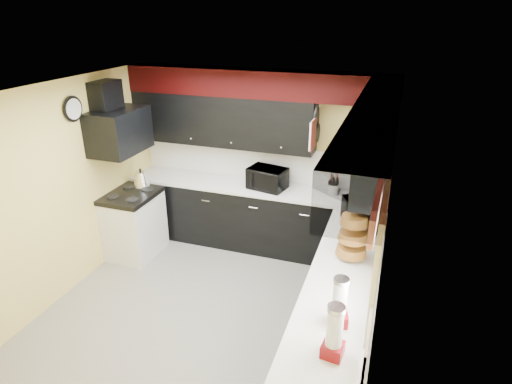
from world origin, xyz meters
TOP-DOWN VIEW (x-y plane):
  - ground at (0.00, 0.00)m, footprint 3.60×3.60m
  - wall_back at (0.00, 1.80)m, footprint 3.60×0.06m
  - wall_right at (1.80, 0.00)m, footprint 0.06×3.60m
  - wall_left at (-1.80, 0.00)m, footprint 0.06×3.60m
  - ceiling at (0.00, 0.00)m, footprint 3.60×3.60m
  - cab_back at (0.00, 1.50)m, footprint 3.60×0.60m
  - cab_right at (1.50, -0.30)m, footprint 0.60×3.00m
  - counter_back at (0.00, 1.50)m, footprint 3.62×0.64m
  - counter_right at (1.50, -0.30)m, footprint 0.64×3.02m
  - splash_back at (0.00, 1.79)m, footprint 3.60×0.02m
  - splash_right at (1.79, 0.00)m, footprint 0.02×3.60m
  - upper_back at (-0.50, 1.62)m, footprint 2.60×0.35m
  - upper_right at (1.62, 0.90)m, footprint 0.35×1.80m
  - soffit_back at (0.00, 1.62)m, footprint 3.60×0.36m
  - soffit_right at (1.62, -0.18)m, footprint 0.36×3.24m
  - stove at (-1.50, 0.75)m, footprint 0.60×0.75m
  - cooktop at (-1.50, 0.75)m, footprint 0.62×0.77m
  - hood at (-1.55, 0.75)m, footprint 0.50×0.78m
  - hood_duct at (-1.68, 0.75)m, footprint 0.24×0.40m
  - window at (1.79, -0.90)m, footprint 0.03×0.86m
  - valance at (1.73, -0.90)m, footprint 0.04×0.88m
  - pan_top at (0.82, 1.55)m, footprint 0.03×0.22m
  - pan_mid at (0.82, 1.42)m, footprint 0.03×0.28m
  - pan_low at (0.82, 1.68)m, footprint 0.03×0.24m
  - cut_board at (0.83, 1.30)m, footprint 0.03×0.26m
  - baskets at (1.52, 0.05)m, footprint 0.27×0.27m
  - clock at (-1.77, 0.25)m, footprint 0.03×0.30m
  - deco_plate at (1.77, -0.35)m, footprint 0.03×0.24m
  - toaster_oven at (0.20, 1.47)m, footprint 0.57×0.51m
  - microwave at (1.55, 0.76)m, footprint 0.52×0.61m
  - utensil_crock at (1.10, 1.53)m, footprint 0.18×0.18m
  - knife_block at (1.10, 1.57)m, footprint 0.12×0.15m
  - kettle at (-1.51, 1.04)m, footprint 0.30×0.30m
  - dispenser_a at (1.55, -0.97)m, footprint 0.18×0.18m
  - dispenser_b at (1.56, -1.32)m, footprint 0.16×0.16m

SIDE VIEW (x-z plane):
  - ground at x=0.00m, z-range 0.00..0.00m
  - stove at x=-1.50m, z-range 0.00..0.86m
  - cab_back at x=0.00m, z-range 0.00..0.90m
  - cab_right at x=1.50m, z-range 0.00..0.90m
  - cooktop at x=-1.50m, z-range 0.86..0.92m
  - counter_back at x=0.00m, z-range 0.90..0.94m
  - counter_right at x=1.50m, z-range 0.90..0.94m
  - utensil_crock at x=1.10m, z-range 0.94..1.08m
  - kettle at x=-1.51m, z-range 0.92..1.13m
  - knife_block at x=1.10m, z-range 0.94..1.15m
  - microwave at x=1.55m, z-range 0.94..1.23m
  - toaster_oven at x=0.20m, z-range 0.94..1.23m
  - dispenser_a at x=1.55m, z-range 0.94..1.33m
  - dispenser_b at x=1.56m, z-range 0.94..1.34m
  - baskets at x=1.52m, z-range 0.93..1.43m
  - splash_back at x=0.00m, z-range 0.94..1.44m
  - splash_right at x=1.79m, z-range 0.94..1.44m
  - wall_back at x=0.00m, z-range 0.00..2.50m
  - wall_right at x=1.80m, z-range 0.00..2.50m
  - wall_left at x=-1.80m, z-range 0.00..2.50m
  - window at x=1.79m, z-range 1.07..2.03m
  - pan_low at x=0.82m, z-range 1.51..1.93m
  - pan_mid at x=0.82m, z-range 1.52..1.98m
  - hood at x=-1.55m, z-range 1.50..2.06m
  - upper_back at x=-0.50m, z-range 1.45..2.15m
  - upper_right at x=1.62m, z-range 1.45..2.15m
  - cut_board at x=0.83m, z-range 1.62..1.98m
  - valance at x=1.73m, z-range 1.85..2.05m
  - pan_top at x=0.82m, z-range 1.80..2.20m
  - clock at x=-1.77m, z-range 2.00..2.30m
  - hood_duct at x=-1.68m, z-range 2.00..2.40m
  - deco_plate at x=1.77m, z-range 2.13..2.37m
  - soffit_back at x=0.00m, z-range 2.15..2.50m
  - soffit_right at x=1.62m, z-range 2.15..2.50m
  - ceiling at x=0.00m, z-range 2.47..2.53m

